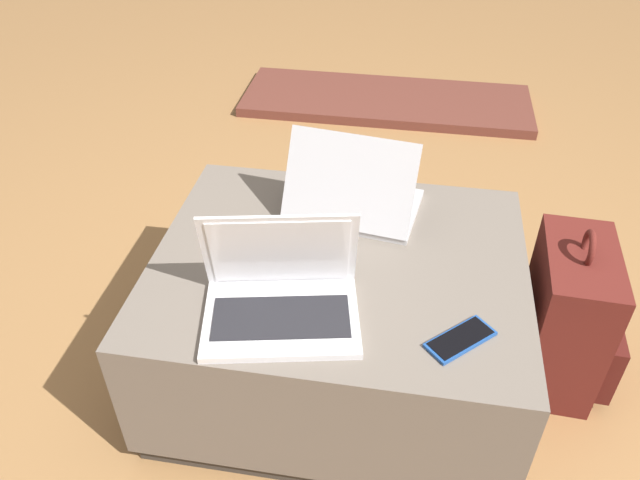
# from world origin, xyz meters

# --- Properties ---
(ground_plane) EXTENTS (14.00, 14.00, 0.00)m
(ground_plane) POSITION_xyz_m (0.00, 0.00, 0.00)
(ground_plane) COLOR #9E7042
(ottoman) EXTENTS (0.91, 0.75, 0.41)m
(ottoman) POSITION_xyz_m (0.00, 0.00, 0.20)
(ottoman) COLOR #3D3832
(ottoman) RESTS_ON ground_plane
(laptop_near) EXTENTS (0.38, 0.30, 0.24)m
(laptop_near) POSITION_xyz_m (-0.10, -0.20, 0.46)
(laptop_near) COLOR silver
(laptop_near) RESTS_ON ottoman
(laptop_far) EXTENTS (0.37, 0.29, 0.23)m
(laptop_far) POSITION_xyz_m (0.01, 0.20, 0.45)
(laptop_far) COLOR silver
(laptop_far) RESTS_ON ottoman
(cell_phone) EXTENTS (0.16, 0.15, 0.01)m
(cell_phone) POSITION_xyz_m (0.29, -0.22, 0.41)
(cell_phone) COLOR #1E4C9E
(cell_phone) RESTS_ON ottoman
(backpack) EXTENTS (0.24, 0.33, 0.49)m
(backpack) POSITION_xyz_m (0.60, 0.10, 0.20)
(backpack) COLOR #5B1E19
(backpack) RESTS_ON ground_plane
(fireplace_hearth) EXTENTS (1.40, 0.50, 0.04)m
(fireplace_hearth) POSITION_xyz_m (0.00, 1.71, 0.02)
(fireplace_hearth) COLOR brown
(fireplace_hearth) RESTS_ON ground_plane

